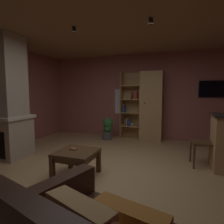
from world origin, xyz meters
The scene contains 14 objects.
floor centered at (0.00, 0.00, -0.01)m, with size 5.82×5.90×0.02m, color tan.
wall_back centered at (0.00, 2.98, 1.30)m, with size 5.94×0.06×2.60m, color #9E5B56.
ceiling centered at (0.00, 0.00, 2.61)m, with size 5.82×5.90×0.02m, color #8E6B47.
window_pane_back centered at (-0.45, 2.95, 1.14)m, with size 0.66×0.01×0.78m, color white.
stone_fireplace centered at (-2.36, 0.22, 1.17)m, with size 0.92×0.77×2.60m.
bookshelf_cabinet centered at (0.33, 2.71, 1.00)m, with size 1.22×0.41×2.03m.
coffee_table centered at (-0.44, -0.16, 0.35)m, with size 0.65×0.63×0.43m.
table_book_0 centered at (-0.52, -0.12, 0.45)m, with size 0.11×0.09×0.03m, color brown.
dining_chair centered at (1.70, 1.03, 0.53)m, with size 0.46×0.46×0.92m.
potted_floor_plant centered at (-0.83, 2.39, 0.35)m, with size 0.33×0.32×0.67m.
wall_mounted_tv centered at (2.11, 2.92, 1.52)m, with size 0.82×0.06×0.46m.
track_light_spot_0 centered at (-2.05, 0.26, 2.53)m, with size 0.07×0.07×0.09m, color black.
track_light_spot_1 centered at (-0.67, 0.24, 2.53)m, with size 0.07×0.07×0.09m, color black.
track_light_spot_2 centered at (0.69, 0.28, 2.53)m, with size 0.07×0.07×0.09m, color black.
Camera 1 is at (1.12, -2.82, 1.39)m, focal length 29.82 mm.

